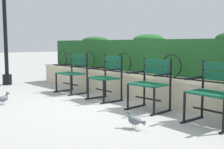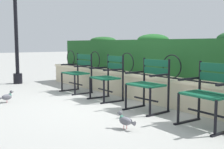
% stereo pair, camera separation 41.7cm
% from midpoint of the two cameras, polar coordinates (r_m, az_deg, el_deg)
% --- Properties ---
extents(ground_plane, '(60.00, 60.00, 0.00)m').
position_cam_midpoint_polar(ground_plane, '(5.13, 1.54, -6.20)').
color(ground_plane, '#9E9E99').
extents(stone_wall, '(7.06, 0.41, 0.50)m').
position_cam_midpoint_polar(stone_wall, '(5.64, 8.35, -2.47)').
color(stone_wall, beige).
rests_on(stone_wall, ground).
extents(iron_arch_fence, '(6.53, 0.02, 0.42)m').
position_cam_midpoint_polar(iron_arch_fence, '(5.78, 5.57, 2.01)').
color(iron_arch_fence, black).
rests_on(iron_arch_fence, stone_wall).
extents(hedge_row, '(6.92, 0.67, 0.82)m').
position_cam_midpoint_polar(hedge_row, '(5.94, 11.99, 3.96)').
color(hedge_row, '#1E5123').
rests_on(hedge_row, stone_wall).
extents(park_chair_leftmost, '(0.64, 0.53, 0.88)m').
position_cam_midpoint_polar(park_chair_leftmost, '(6.44, -5.00, 0.60)').
color(park_chair_leftmost, '#0F4C33').
rests_on(park_chair_leftmost, ground).
extents(park_chair_centre_left, '(0.59, 0.55, 0.89)m').
position_cam_midpoint_polar(park_chair_centre_left, '(5.52, 1.43, -0.39)').
color(park_chair_centre_left, '#0F4C33').
rests_on(park_chair_centre_left, ground).
extents(park_chair_centre_right, '(0.61, 0.54, 0.86)m').
position_cam_midpoint_polar(park_chair_centre_right, '(4.71, 10.06, -1.69)').
color(park_chair_centre_right, '#0F4C33').
rests_on(park_chair_centre_right, ground).
extents(park_chair_rightmost, '(0.66, 0.55, 0.86)m').
position_cam_midpoint_polar(park_chair_rightmost, '(4.02, 22.00, -3.36)').
color(park_chair_rightmost, '#0F4C33').
rests_on(park_chair_rightmost, ground).
extents(pigeon_near_chairs, '(0.29, 0.13, 0.22)m').
position_cam_midpoint_polar(pigeon_near_chairs, '(3.72, 6.01, -9.29)').
color(pigeon_near_chairs, slate).
rests_on(pigeon_near_chairs, ground).
extents(pigeon_far_side, '(0.13, 0.29, 0.22)m').
position_cam_midpoint_polar(pigeon_far_side, '(5.59, -18.58, -4.32)').
color(pigeon_far_side, '#5B5B66').
rests_on(pigeon_far_side, ground).
extents(lamppost, '(0.28, 0.28, 3.77)m').
position_cam_midpoint_polar(lamppost, '(8.15, -17.57, 11.96)').
color(lamppost, black).
rests_on(lamppost, ground).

